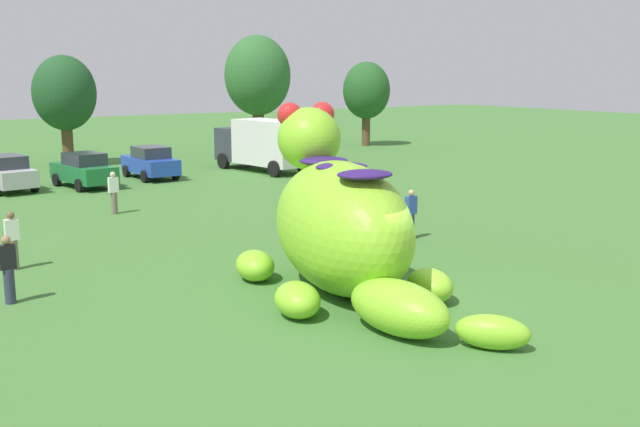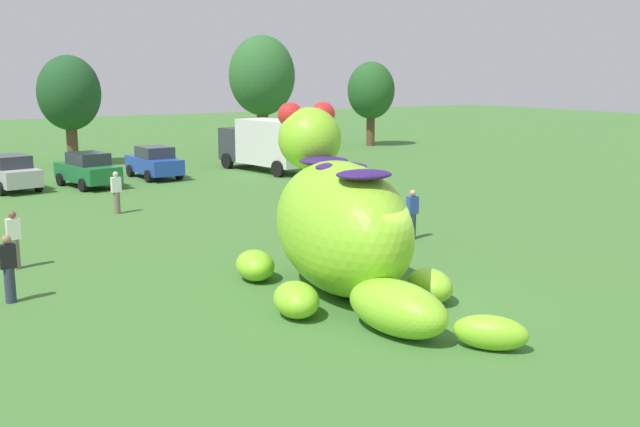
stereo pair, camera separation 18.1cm
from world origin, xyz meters
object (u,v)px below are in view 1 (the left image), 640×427
Objects in this scene: car_green at (84,170)px; spectator_wandering at (114,193)px; giant_inflatable_creature at (342,225)px; car_silver at (6,173)px; box_truck at (263,143)px; spectator_mid_field at (8,270)px; car_blue at (150,162)px; spectator_near_inflatable at (411,215)px; spectator_by_cars at (13,241)px.

spectator_wandering is (-0.97, -7.62, -0.01)m from car_green.
giant_inflatable_creature is 22.52m from car_silver.
spectator_mid_field is (-17.09, -18.07, -0.75)m from box_truck.
box_truck is 13.84m from spectator_wandering.
car_silver is 2.52× the size of spectator_mid_field.
box_truck reaches higher than car_silver.
car_silver is 8.87m from spectator_wandering.
car_silver and car_blue have the same top height.
box_truck is (10.28, 0.42, 0.74)m from car_green.
car_blue is 2.44× the size of spectator_near_inflatable.
car_blue is at bearing 96.73° from spectator_near_inflatable.
car_blue is at bearing 16.68° from car_green.
car_silver is at bearing 177.97° from box_truck.
car_green is 15.59m from spectator_by_cars.
spectator_wandering is at bearing -144.46° from box_truck.
car_blue reaches higher than spectator_mid_field.
car_silver is at bearing 106.22° from spectator_wandering.
car_silver is 18.86m from spectator_mid_field.
giant_inflatable_creature is at bearing -146.15° from spectator_near_inflatable.
spectator_by_cars is (-2.63, -15.27, -0.01)m from car_silver.
spectator_by_cars is (-12.13, 3.25, 0.00)m from spectator_near_inflatable.
car_silver is at bearing 165.30° from car_green.
car_silver is 0.99× the size of car_green.
box_truck is (6.44, -0.73, 0.74)m from car_blue.
box_truck is at bearing 46.59° from spectator_mid_field.
spectator_near_inflatable and spectator_wandering have the same top height.
spectator_near_inflatable and spectator_by_cars have the same top height.
giant_inflatable_creature reaches higher than spectator_wandering.
spectator_by_cars is at bearing 77.42° from spectator_mid_field.
box_truck is 3.89× the size of spectator_wandering.
giant_inflatable_creature is 5.62× the size of spectator_by_cars.
car_silver is (-4.11, 22.13, -0.89)m from giant_inflatable_creature.
car_green is 2.53× the size of spectator_by_cars.
spectator_wandering is (2.48, -8.52, -0.01)m from car_silver.
spectator_wandering is at bearing 59.78° from spectator_mid_field.
spectator_by_cars is 1.00× the size of spectator_wandering.
spectator_by_cars is (-16.36, -14.78, -0.75)m from box_truck.
car_silver is 20.81m from spectator_near_inflatable.
car_silver reaches higher than spectator_mid_field.
giant_inflatable_creature is 21.25m from car_green.
box_truck is (9.61, 21.64, -0.15)m from giant_inflatable_creature.
car_silver is 15.49m from spectator_by_cars.
spectator_near_inflatable is at bearing -71.03° from car_green.
car_green reaches higher than spectator_by_cars.
car_green reaches higher than spectator_wandering.
giant_inflatable_creature reaches higher than spectator_mid_field.
spectator_by_cars is at bearing -137.91° from box_truck.
car_silver is 2.52× the size of spectator_by_cars.
spectator_wandering is at bearing -97.24° from car_green.
car_blue is 0.63× the size of box_truck.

